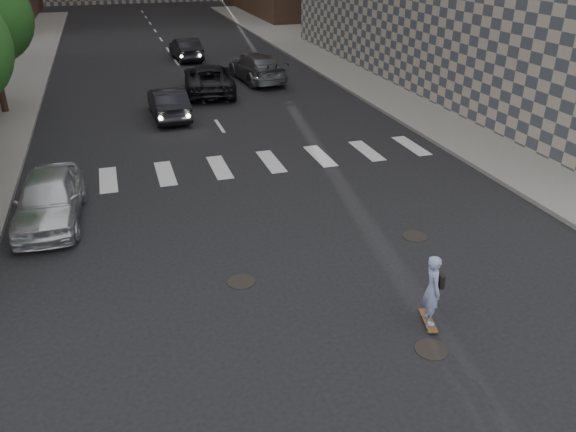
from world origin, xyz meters
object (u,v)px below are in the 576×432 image
object	(u,v)px
silver_sedan	(49,199)
traffic_car_b	(257,68)
traffic_car_a	(168,103)
traffic_car_c	(209,79)
traffic_car_e	(186,49)
skateboarder	(433,289)
traffic_car_d	(252,63)

from	to	relation	value
silver_sedan	traffic_car_b	bearing A→B (deg)	59.59
traffic_car_a	traffic_car_c	size ratio (longest dim) A/B	0.78
traffic_car_b	traffic_car_e	world-z (taller)	traffic_car_b
skateboarder	traffic_car_a	size ratio (longest dim) A/B	0.40
traffic_car_c	traffic_car_e	size ratio (longest dim) A/B	1.26
skateboarder	traffic_car_e	bearing A→B (deg)	106.03
traffic_car_a	traffic_car_e	distance (m)	13.99
traffic_car_b	traffic_car_e	xyz separation A→B (m)	(-3.08, 7.74, -0.05)
silver_sedan	traffic_car_c	world-z (taller)	traffic_car_c
traffic_car_c	traffic_car_e	xyz separation A→B (m)	(0.15, 9.67, -0.04)
traffic_car_b	traffic_car_d	xyz separation A→B (m)	(0.10, 1.70, -0.05)
silver_sedan	traffic_car_c	distance (m)	15.72
skateboarder	traffic_car_c	size ratio (longest dim) A/B	0.31
traffic_car_c	skateboarder	bearing A→B (deg)	99.70
traffic_car_e	traffic_car_c	bearing A→B (deg)	84.79
silver_sedan	traffic_car_e	distance (m)	24.74
traffic_car_e	traffic_car_a	bearing A→B (deg)	74.14
traffic_car_a	traffic_car_d	xyz separation A→B (m)	(5.98, 7.68, 0.01)
traffic_car_a	traffic_car_d	size ratio (longest dim) A/B	1.02
skateboarder	traffic_car_c	world-z (taller)	skateboarder
traffic_car_a	traffic_car_e	bearing A→B (deg)	-103.29
skateboarder	traffic_car_c	distance (m)	21.78
skateboarder	traffic_car_b	size ratio (longest dim) A/B	0.32
traffic_car_b	traffic_car_a	bearing A→B (deg)	40.12
traffic_car_a	traffic_car_e	xyz separation A→B (m)	(2.79, 13.71, 0.01)
skateboarder	traffic_car_e	world-z (taller)	skateboarder
traffic_car_a	traffic_car_c	bearing A→B (deg)	-125.01
traffic_car_b	traffic_car_e	bearing A→B (deg)	-73.66
skateboarder	traffic_car_d	size ratio (longest dim) A/B	0.40
traffic_car_b	traffic_car_c	xyz separation A→B (m)	(-3.23, -1.94, -0.01)
silver_sedan	traffic_car_c	size ratio (longest dim) A/B	0.79
traffic_car_c	traffic_car_d	size ratio (longest dim) A/B	1.30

